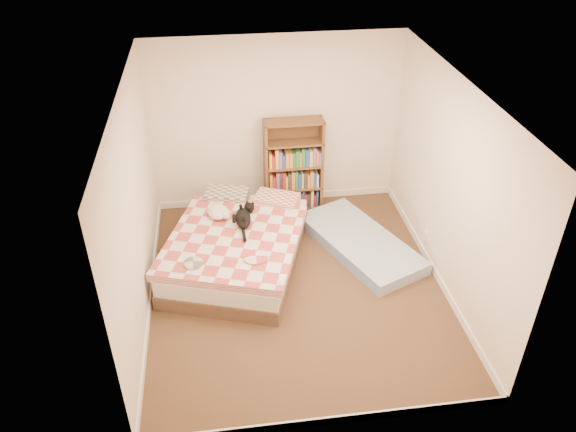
{
  "coord_description": "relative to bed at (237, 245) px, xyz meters",
  "views": [
    {
      "loc": [
        -0.81,
        -5.19,
        4.48
      ],
      "look_at": [
        -0.06,
        0.3,
        0.82
      ],
      "focal_mm": 35.0,
      "sensor_mm": 36.0,
      "label": 1
    }
  ],
  "objects": [
    {
      "name": "bookshelf",
      "position": [
        0.89,
        1.22,
        0.26
      ],
      "size": [
        0.83,
        0.29,
        1.38
      ],
      "rotation": [
        0.0,
        0.0,
        0.01
      ],
      "color": "#51311B",
      "rests_on": "room"
    },
    {
      "name": "floor_mattress",
      "position": [
        1.62,
        0.07,
        -0.17
      ],
      "size": [
        1.5,
        2.02,
        0.17
      ],
      "primitive_type": "cube",
      "rotation": [
        0.0,
        0.0,
        0.41
      ],
      "color": "#7F9FD4",
      "rests_on": "room"
    },
    {
      "name": "bed",
      "position": [
        0.0,
        0.0,
        0.0
      ],
      "size": [
        2.05,
        2.46,
        0.56
      ],
      "rotation": [
        0.0,
        0.0,
        -0.32
      ],
      "color": "brown",
      "rests_on": "room"
    },
    {
      "name": "room",
      "position": [
        0.67,
        -0.58,
        0.94
      ],
      "size": [
        3.51,
        4.01,
        2.51
      ],
      "color": "#4B2C20",
      "rests_on": "ground"
    },
    {
      "name": "black_cat",
      "position": [
        0.1,
        0.15,
        0.32
      ],
      "size": [
        0.35,
        0.74,
        0.17
      ],
      "rotation": [
        0.0,
        0.0,
        -0.4
      ],
      "color": "black",
      "rests_on": "bed"
    },
    {
      "name": "white_dog",
      "position": [
        -0.2,
        0.29,
        0.32
      ],
      "size": [
        0.3,
        0.3,
        0.14
      ],
      "rotation": [
        0.0,
        0.0,
        -0.03
      ],
      "color": "silver",
      "rests_on": "bed"
    }
  ]
}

